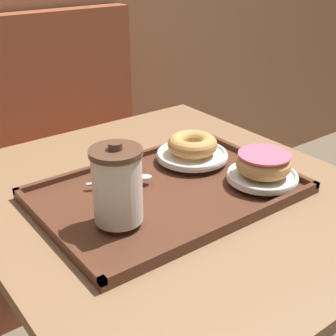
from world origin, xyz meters
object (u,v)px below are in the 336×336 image
donut_chocolate_glazed (264,163)px  donut_plain (192,144)px  coffee_cup_front (117,185)px  spoon (135,179)px

donut_chocolate_glazed → donut_plain: (-0.05, 0.17, -0.00)m
coffee_cup_front → donut_plain: (0.28, 0.13, -0.04)m
donut_chocolate_glazed → spoon: donut_chocolate_glazed is taller
coffee_cup_front → donut_chocolate_glazed: size_ratio=1.30×
coffee_cup_front → donut_chocolate_glazed: bearing=-8.1°
donut_chocolate_glazed → spoon: bearing=144.8°
donut_plain → coffee_cup_front: bearing=-155.3°
donut_chocolate_glazed → spoon: (-0.22, 0.15, -0.03)m
coffee_cup_front → donut_plain: bearing=24.7°
coffee_cup_front → donut_plain: 0.31m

